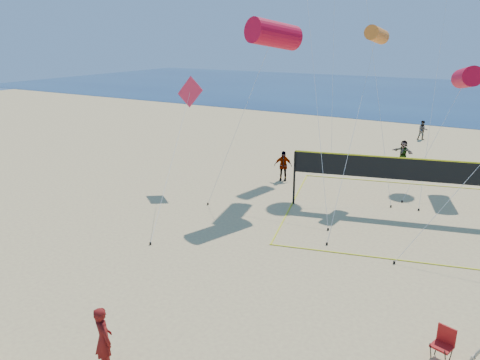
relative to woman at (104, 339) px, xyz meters
The scene contains 11 objects.
ocean 63.21m from the woman, 88.28° to the left, with size 140.00×50.00×0.03m, color #10264E.
woman is the anchor object (origin of this frame).
far_person_0 16.60m from the woman, 100.19° to the left, with size 0.99×0.41×1.69m, color gray.
far_person_1 23.43m from the woman, 84.78° to the left, with size 1.41×0.45×1.52m, color gray.
far_person_3 31.58m from the woman, 86.55° to the left, with size 0.73×0.57×1.49m, color gray.
camp_chair 8.40m from the woman, 33.03° to the left, with size 0.58×0.68×0.97m.
volleyball_net 14.87m from the woman, 74.85° to the left, with size 12.05×11.94×2.66m.
kite_0 15.23m from the woman, 99.35° to the left, with size 3.20×3.97×8.61m.
kite_2 18.54m from the woman, 85.08° to the left, with size 1.18×8.57×8.31m.
kite_3 15.10m from the woman, 117.70° to the left, with size 4.06×7.44×5.84m.
kite_10 21.44m from the woman, 74.93° to the left, with size 2.66×5.56×6.43m.
Camera 1 is at (5.73, -7.78, 7.82)m, focal length 35.00 mm.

